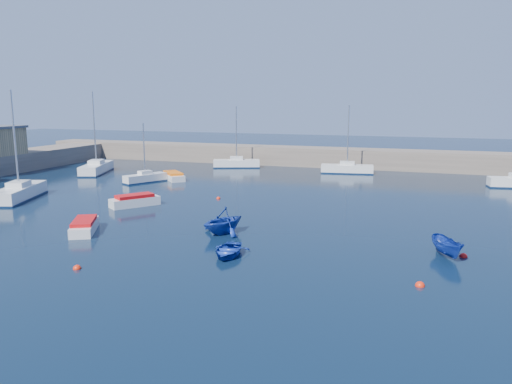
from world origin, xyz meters
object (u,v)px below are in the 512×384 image
(motorboat_0, at_px, (84,226))
(motorboat_1, at_px, (135,201))
(sailboat_3, at_px, (145,178))
(motorboat_2, at_px, (173,176))
(sailboat_4, at_px, (97,168))
(sailboat_6, at_px, (347,169))
(sailboat_2, at_px, (19,192))
(sailboat_5, at_px, (237,163))
(dinghy_left, at_px, (223,221))
(dinghy_right, at_px, (447,247))
(dinghy_center, at_px, (228,251))

(motorboat_0, relative_size, motorboat_1, 1.00)
(sailboat_3, bearing_deg, motorboat_2, 80.73)
(sailboat_4, distance_m, sailboat_6, 32.50)
(sailboat_2, xyz_separation_m, sailboat_5, (11.44, 27.95, -0.07))
(sailboat_6, bearing_deg, motorboat_0, 151.23)
(sailboat_5, xyz_separation_m, dinghy_left, (11.71, -33.16, 0.33))
(sailboat_2, relative_size, sailboat_4, 0.99)
(sailboat_2, relative_size, sailboat_5, 1.21)
(sailboat_6, bearing_deg, sailboat_2, 127.47)
(sailboat_4, height_order, sailboat_6, sailboat_4)
(sailboat_6, bearing_deg, sailboat_4, 100.29)
(sailboat_2, xyz_separation_m, dinghy_right, (38.01, -5.79, -0.10))
(sailboat_5, height_order, dinghy_left, sailboat_5)
(sailboat_2, height_order, dinghy_left, sailboat_2)
(sailboat_5, height_order, dinghy_right, sailboat_5)
(sailboat_4, xyz_separation_m, sailboat_6, (30.86, 10.20, -0.06))
(sailboat_2, distance_m, sailboat_3, 13.99)
(sailboat_2, height_order, motorboat_0, sailboat_2)
(sailboat_5, height_order, motorboat_0, sailboat_5)
(sailboat_6, distance_m, dinghy_right, 34.98)
(motorboat_2, xyz_separation_m, dinghy_center, (17.21, -25.27, -0.11))
(sailboat_3, height_order, dinghy_left, sailboat_3)
(dinghy_center, bearing_deg, dinghy_right, 11.29)
(sailboat_6, distance_m, motorboat_1, 30.40)
(sailboat_2, bearing_deg, dinghy_left, -32.36)
(sailboat_6, relative_size, motorboat_2, 1.97)
(sailboat_6, xyz_separation_m, motorboat_1, (-14.85, -26.53, -0.11))
(motorboat_1, bearing_deg, motorboat_2, 141.07)
(motorboat_1, relative_size, motorboat_2, 0.99)
(motorboat_1, bearing_deg, dinghy_left, 7.18)
(sailboat_3, relative_size, motorboat_2, 1.53)
(sailboat_3, distance_m, dinghy_left, 24.66)
(sailboat_3, height_order, sailboat_5, sailboat_5)
(sailboat_2, height_order, dinghy_right, sailboat_2)
(dinghy_left, bearing_deg, motorboat_0, -138.84)
(motorboat_1, xyz_separation_m, dinghy_right, (25.91, -6.66, 0.10))
(motorboat_2, bearing_deg, sailboat_6, -11.40)
(sailboat_3, bearing_deg, motorboat_0, -42.46)
(sailboat_4, relative_size, motorboat_2, 2.36)
(motorboat_0, distance_m, dinghy_right, 24.58)
(sailboat_5, relative_size, dinghy_right, 2.76)
(sailboat_3, bearing_deg, dinghy_center, -21.66)
(sailboat_3, bearing_deg, sailboat_6, 63.03)
(sailboat_3, height_order, motorboat_0, sailboat_3)
(sailboat_2, xyz_separation_m, motorboat_0, (13.53, -8.00, -0.25))
(sailboat_2, bearing_deg, motorboat_0, -50.27)
(dinghy_center, bearing_deg, motorboat_2, 117.54)
(motorboat_0, bearing_deg, motorboat_1, 70.81)
(sailboat_5, relative_size, dinghy_center, 2.66)
(motorboat_0, xyz_separation_m, dinghy_center, (11.87, -1.88, -0.11))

